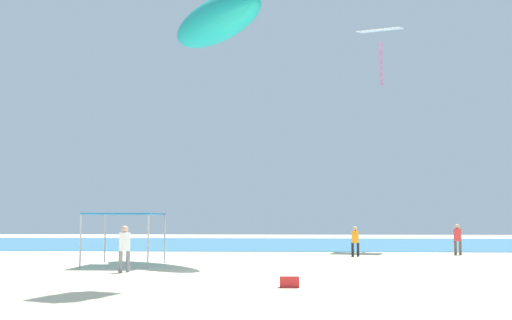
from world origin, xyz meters
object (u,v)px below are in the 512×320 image
person_near_tent (457,237)px  person_leftmost (355,239)px  cooler_box (290,281)px  person_central (125,245)px  canopy_tent (126,216)px  kite_inflatable_teal (216,21)px  kite_diamond_white (381,33)px

person_near_tent → person_leftmost: size_ratio=1.07×
cooler_box → person_central: bearing=143.5°
canopy_tent → person_central: canopy_tent is taller
person_central → kite_inflatable_teal: 13.70m
cooler_box → kite_inflatable_teal: size_ratio=0.08×
canopy_tent → kite_inflatable_teal: size_ratio=0.44×
kite_inflatable_teal → person_central: bearing=124.6°
canopy_tent → person_near_tent: (16.10, 8.43, -1.10)m
person_central → cooler_box: 7.57m
person_near_tent → kite_inflatable_teal: bearing=-115.2°
person_central → kite_inflatable_teal: kite_inflatable_teal is taller
cooler_box → kite_diamond_white: kite_diamond_white is taller
person_near_tent → canopy_tent: bearing=-104.3°
canopy_tent → person_leftmost: size_ratio=2.06×
person_near_tent → person_central: (-15.24, -11.60, 0.01)m
canopy_tent → person_near_tent: 18.20m
person_central → canopy_tent: bearing=60.5°
cooler_box → kite_diamond_white: size_ratio=0.13×
canopy_tent → person_near_tent: size_ratio=1.92×
person_near_tent → kite_inflatable_teal: 17.43m
person_leftmost → kite_diamond_white: kite_diamond_white is taller
person_near_tent → cooler_box: (-9.19, -16.08, -0.81)m
kite_inflatable_teal → kite_diamond_white: bearing=-81.5°
cooler_box → kite_diamond_white: (6.33, 22.90, 14.48)m
person_near_tent → person_central: size_ratio=0.99×
person_central → kite_inflatable_teal: size_ratio=0.23×
person_near_tent → person_leftmost: bearing=-115.2°
canopy_tent → kite_diamond_white: 23.79m
person_central → cooler_box: size_ratio=2.98×
person_leftmost → person_central: person_central is taller
person_leftmost → kite_inflatable_teal: kite_inflatable_teal is taller
kite_diamond_white → person_leftmost: bearing=-92.0°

